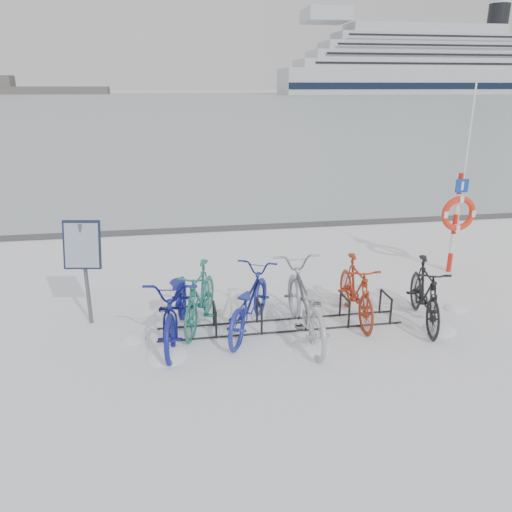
{
  "coord_description": "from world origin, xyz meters",
  "views": [
    {
      "loc": [
        -1.63,
        -7.2,
        3.74
      ],
      "look_at": [
        -0.31,
        0.6,
        1.04
      ],
      "focal_mm": 35.0,
      "sensor_mm": 36.0,
      "label": 1
    }
  ],
  "objects_px": {
    "info_board": "(83,251)",
    "bike_rack": "(281,317)",
    "cruise_ferry": "(419,68)",
    "lifebuoy_station": "(458,214)"
  },
  "relations": [
    {
      "from": "lifebuoy_station",
      "to": "bike_rack",
      "type": "bearing_deg",
      "value": -155.49
    },
    {
      "from": "info_board",
      "to": "lifebuoy_station",
      "type": "xyz_separation_m",
      "value": [
        7.17,
        1.22,
        0.01
      ]
    },
    {
      "from": "info_board",
      "to": "lifebuoy_station",
      "type": "height_order",
      "value": "lifebuoy_station"
    },
    {
      "from": "info_board",
      "to": "cruise_ferry",
      "type": "distance_m",
      "value": 252.41
    },
    {
      "from": "cruise_ferry",
      "to": "lifebuoy_station",
      "type": "bearing_deg",
      "value": -116.45
    },
    {
      "from": "lifebuoy_station",
      "to": "cruise_ferry",
      "type": "xyz_separation_m",
      "value": [
        110.41,
        221.88,
        10.49
      ]
    },
    {
      "from": "bike_rack",
      "to": "lifebuoy_station",
      "type": "xyz_separation_m",
      "value": [
        4.08,
        1.86,
        1.1
      ]
    },
    {
      "from": "bike_rack",
      "to": "cruise_ferry",
      "type": "distance_m",
      "value": 251.6
    },
    {
      "from": "info_board",
      "to": "bike_rack",
      "type": "bearing_deg",
      "value": -2.09
    },
    {
      "from": "bike_rack",
      "to": "cruise_ferry",
      "type": "xyz_separation_m",
      "value": [
        114.49,
        223.75,
        11.59
      ]
    }
  ]
}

